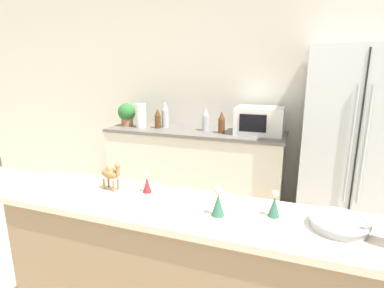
% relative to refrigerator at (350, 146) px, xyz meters
% --- Properties ---
extents(wall_back, '(8.00, 0.06, 2.55)m').
position_rel_refrigerator_xyz_m(wall_back, '(-1.07, 0.40, 0.39)').
color(wall_back, silver).
rests_on(wall_back, ground_plane).
extents(back_counter, '(1.99, 0.63, 0.93)m').
position_rel_refrigerator_xyz_m(back_counter, '(-1.55, 0.07, -0.42)').
color(back_counter, silver).
rests_on(back_counter, ground_plane).
extents(refrigerator, '(0.85, 0.74, 1.78)m').
position_rel_refrigerator_xyz_m(refrigerator, '(0.00, 0.00, 0.00)').
color(refrigerator, silver).
rests_on(refrigerator, ground_plane).
extents(potted_plant, '(0.21, 0.21, 0.27)m').
position_rel_refrigerator_xyz_m(potted_plant, '(-2.40, 0.05, 0.18)').
color(potted_plant, '#9E6B47').
rests_on(potted_plant, back_counter).
extents(paper_towel_roll, '(0.12, 0.12, 0.27)m').
position_rel_refrigerator_xyz_m(paper_towel_roll, '(-2.19, 0.00, 0.17)').
color(paper_towel_roll, white).
rests_on(paper_towel_roll, back_counter).
extents(microwave, '(0.48, 0.37, 0.28)m').
position_rel_refrigerator_xyz_m(microwave, '(-0.85, 0.09, 0.18)').
color(microwave, white).
rests_on(microwave, back_counter).
extents(back_bottle_0, '(0.07, 0.07, 0.24)m').
position_rel_refrigerator_xyz_m(back_bottle_0, '(-1.23, 0.01, 0.15)').
color(back_bottle_0, brown).
rests_on(back_bottle_0, back_counter).
extents(back_bottle_1, '(0.08, 0.08, 0.27)m').
position_rel_refrigerator_xyz_m(back_bottle_1, '(-1.42, 0.07, 0.17)').
color(back_bottle_1, '#B2B7BC').
rests_on(back_bottle_1, back_counter).
extents(back_bottle_2, '(0.07, 0.07, 0.24)m').
position_rel_refrigerator_xyz_m(back_bottle_2, '(-1.98, 0.03, 0.15)').
color(back_bottle_2, brown).
rests_on(back_bottle_2, back_counter).
extents(back_bottle_3, '(0.08, 0.08, 0.32)m').
position_rel_refrigerator_xyz_m(back_bottle_3, '(-1.92, 0.10, 0.19)').
color(back_bottle_3, '#B2B7BC').
rests_on(back_bottle_3, back_counter).
extents(fruit_bowl, '(0.24, 0.24, 0.05)m').
position_rel_refrigerator_xyz_m(fruit_bowl, '(-0.27, -1.75, 0.06)').
color(fruit_bowl, '#B7BABF').
rests_on(fruit_bowl, bar_counter).
extents(camel_figurine, '(0.13, 0.08, 0.17)m').
position_rel_refrigerator_xyz_m(camel_figurine, '(-1.41, -1.72, 0.14)').
color(camel_figurine, olive).
rests_on(camel_figurine, bar_counter).
extents(wise_man_figurine_blue, '(0.05, 0.05, 0.11)m').
position_rel_refrigerator_xyz_m(wise_man_figurine_blue, '(-1.20, -1.68, 0.09)').
color(wise_man_figurine_blue, maroon).
rests_on(wise_man_figurine_blue, bar_counter).
extents(wise_man_figurine_crimson, '(0.06, 0.06, 0.14)m').
position_rel_refrigerator_xyz_m(wise_man_figurine_crimson, '(-0.78, -1.81, 0.10)').
color(wise_man_figurine_crimson, '#33664C').
rests_on(wise_man_figurine_crimson, bar_counter).
extents(wise_man_figurine_purple, '(0.05, 0.05, 0.13)m').
position_rel_refrigerator_xyz_m(wise_man_figurine_purple, '(-0.53, -1.73, 0.09)').
color(wise_man_figurine_purple, '#33664C').
rests_on(wise_man_figurine_purple, bar_counter).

